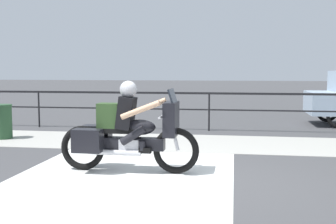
# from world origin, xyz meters

# --- Properties ---
(ground_plane) EXTENTS (120.00, 120.00, 0.00)m
(ground_plane) POSITION_xyz_m (0.00, 0.00, 0.00)
(ground_plane) COLOR #424244
(sidewalk_band) EXTENTS (44.00, 2.40, 0.01)m
(sidewalk_band) POSITION_xyz_m (0.00, 3.40, 0.01)
(sidewalk_band) COLOR #A8A59E
(sidewalk_band) RESTS_ON ground
(crosswalk_band) EXTENTS (3.52, 6.00, 0.01)m
(crosswalk_band) POSITION_xyz_m (-1.05, -0.20, 0.00)
(crosswalk_band) COLOR silver
(crosswalk_band) RESTS_ON ground
(fence_railing) EXTENTS (36.00, 0.05, 1.09)m
(fence_railing) POSITION_xyz_m (0.00, 5.43, 0.86)
(fence_railing) COLOR black
(fence_railing) RESTS_ON ground
(motorcycle) EXTENTS (2.39, 0.76, 1.54)m
(motorcycle) POSITION_xyz_m (-1.08, 0.42, 0.69)
(motorcycle) COLOR black
(motorcycle) RESTS_ON ground
(trash_bin) EXTENTS (0.49, 0.49, 0.86)m
(trash_bin) POSITION_xyz_m (-5.01, 3.25, 0.43)
(trash_bin) COLOR #284C2D
(trash_bin) RESTS_ON ground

